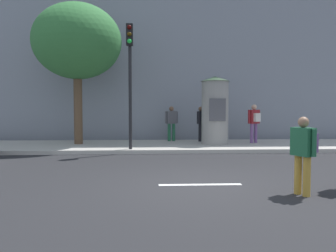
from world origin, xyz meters
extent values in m
plane|color=#232326|center=(0.00, 0.00, 0.00)|extent=(80.00, 80.00, 0.00)
cube|color=#B2ADA3|center=(0.00, 7.00, 0.07)|extent=(36.00, 4.00, 0.15)
cube|color=silver|center=(0.00, 0.00, 0.00)|extent=(1.80, 0.16, 0.01)
cube|color=gray|center=(0.00, 12.00, 5.85)|extent=(36.00, 5.00, 11.70)
cylinder|color=black|center=(-1.81, 5.35, 2.01)|extent=(0.12, 0.12, 3.71)
cube|color=black|center=(-1.81, 5.17, 4.24)|extent=(0.24, 0.24, 0.75)
sphere|color=#390605|center=(-1.81, 5.04, 4.47)|extent=(0.16, 0.16, 0.16)
sphere|color=#3C2906|center=(-1.81, 5.04, 4.23)|extent=(0.16, 0.16, 0.16)
sphere|color=green|center=(-1.81, 5.04, 3.99)|extent=(0.16, 0.16, 0.16)
cylinder|color=gray|center=(1.58, 6.92, 1.45)|extent=(1.10, 1.10, 2.59)
cone|color=#334C33|center=(1.58, 6.92, 2.84)|extent=(1.21, 1.21, 0.20)
cube|color=#4C4C51|center=(1.58, 6.36, 1.58)|extent=(0.66, 0.02, 0.90)
cylinder|color=brown|center=(-4.07, 7.29, 1.49)|extent=(0.35, 0.35, 2.69)
ellipsoid|color=#337238|center=(-4.07, 7.29, 4.38)|extent=(3.63, 3.63, 3.09)
cylinder|color=#B78C33|center=(1.77, -0.90, 0.38)|extent=(0.14, 0.14, 0.76)
cylinder|color=#B78C33|center=(1.86, -1.09, 0.38)|extent=(0.14, 0.14, 0.76)
cube|color=#1E5938|center=(1.82, -0.99, 1.02)|extent=(0.39, 0.48, 0.54)
cylinder|color=#1E5938|center=(1.71, -0.76, 1.02)|extent=(0.09, 0.09, 0.51)
cylinder|color=#1E5938|center=(1.92, -1.23, 1.02)|extent=(0.09, 0.09, 0.51)
sphere|color=#8C664C|center=(1.82, -0.99, 1.39)|extent=(0.20, 0.20, 0.20)
cube|color=#724C84|center=(1.98, -0.92, 1.00)|extent=(0.26, 0.32, 0.36)
cylinder|color=#724C84|center=(3.24, 7.29, 0.57)|extent=(0.14, 0.14, 0.83)
cylinder|color=#724C84|center=(3.44, 7.40, 0.57)|extent=(0.14, 0.14, 0.83)
cube|color=maroon|center=(3.34, 7.34, 1.28)|extent=(0.53, 0.44, 0.59)
cylinder|color=maroon|center=(3.09, 7.21, 1.28)|extent=(0.09, 0.09, 0.56)
cylinder|color=maroon|center=(3.58, 7.48, 1.28)|extent=(0.09, 0.09, 0.56)
sphere|color=tan|center=(3.34, 7.34, 1.68)|extent=(0.23, 0.23, 0.23)
cube|color=silver|center=(3.42, 7.19, 1.25)|extent=(0.32, 0.27, 0.36)
cylinder|color=#1E5938|center=(-0.03, 8.40, 0.55)|extent=(0.14, 0.14, 0.79)
cylinder|color=#1E5938|center=(-0.24, 8.33, 0.55)|extent=(0.14, 0.14, 0.79)
cube|color=#4C4C51|center=(-0.13, 8.37, 1.22)|extent=(0.49, 0.36, 0.56)
cylinder|color=#4C4C51|center=(0.12, 8.45, 1.22)|extent=(0.09, 0.09, 0.53)
cylinder|color=#4C4C51|center=(-0.38, 8.29, 1.22)|extent=(0.09, 0.09, 0.53)
sphere|color=brown|center=(-0.13, 8.37, 1.61)|extent=(0.21, 0.21, 0.21)
cylinder|color=black|center=(1.14, 8.13, 0.54)|extent=(0.14, 0.14, 0.79)
cylinder|color=black|center=(1.23, 8.35, 0.54)|extent=(0.14, 0.14, 0.79)
cube|color=black|center=(1.18, 8.24, 1.21)|extent=(0.40, 0.53, 0.56)
cylinder|color=black|center=(1.07, 7.98, 1.21)|extent=(0.09, 0.09, 0.53)
cylinder|color=black|center=(1.29, 8.51, 1.21)|extent=(0.09, 0.09, 0.53)
sphere|color=brown|center=(1.18, 8.24, 1.60)|extent=(0.21, 0.21, 0.21)
cube|color=#4C4C51|center=(1.35, 8.18, 1.19)|extent=(0.25, 0.32, 0.36)
camera|label=1|loc=(-1.07, -7.51, 1.68)|focal=37.75mm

